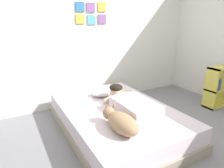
# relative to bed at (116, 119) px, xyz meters

# --- Properties ---
(ground_plane) EXTENTS (12.76, 12.76, 0.00)m
(ground_plane) POSITION_rel_bed_xyz_m (0.15, -0.49, -0.17)
(ground_plane) COLOR gray
(back_wall) EXTENTS (4.38, 0.12, 2.50)m
(back_wall) POSITION_rel_bed_xyz_m (0.15, 1.22, 1.08)
(back_wall) COLOR silver
(back_wall) RESTS_ON ground
(bed) EXTENTS (1.42, 2.08, 0.35)m
(bed) POSITION_rel_bed_xyz_m (0.00, 0.00, 0.00)
(bed) COLOR gray
(bed) RESTS_ON ground
(pillow) EXTENTS (0.52, 0.32, 0.11)m
(pillow) POSITION_rel_bed_xyz_m (0.10, 0.53, 0.23)
(pillow) COLOR silver
(pillow) RESTS_ON bed
(person_lying) EXTENTS (0.43, 0.92, 0.27)m
(person_lying) POSITION_rel_bed_xyz_m (0.11, -0.15, 0.28)
(person_lying) COLOR silver
(person_lying) RESTS_ON bed
(dog) EXTENTS (0.26, 0.57, 0.21)m
(dog) POSITION_rel_bed_xyz_m (-0.26, -0.54, 0.28)
(dog) COLOR #9E7A56
(dog) RESTS_ON bed
(coffee_cup) EXTENTS (0.12, 0.09, 0.07)m
(coffee_cup) POSITION_rel_bed_xyz_m (0.24, 0.38, 0.22)
(coffee_cup) COLOR #D84C47
(coffee_cup) RESTS_ON bed
(cell_phone) EXTENTS (0.07, 0.14, 0.01)m
(cell_phone) POSITION_rel_bed_xyz_m (0.13, -0.46, 0.18)
(cell_phone) COLOR black
(cell_phone) RESTS_ON bed
(bookshelf) EXTENTS (0.45, 0.24, 0.75)m
(bookshelf) POSITION_rel_bed_xyz_m (2.02, -0.17, 0.21)
(bookshelf) COLOR #D8CC4C
(bookshelf) RESTS_ON ground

